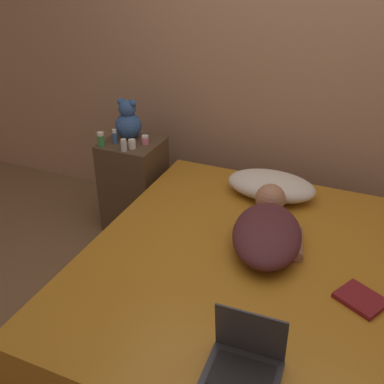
{
  "coord_description": "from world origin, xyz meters",
  "views": [
    {
      "loc": [
        0.49,
        -1.78,
        1.95
      ],
      "look_at": [
        -0.37,
        0.24,
        0.7
      ],
      "focal_mm": 42.0,
      "sensor_mm": 36.0,
      "label": 1
    }
  ],
  "objects": [
    {
      "name": "bottle_green",
      "position": [
        -1.22,
        0.62,
        0.74
      ],
      "size": [
        0.05,
        0.05,
        0.1
      ],
      "color": "#3D8E4C",
      "rests_on": "nightstand"
    },
    {
      "name": "book",
      "position": [
        0.59,
        -0.09,
        0.54
      ],
      "size": [
        0.25,
        0.24,
        0.02
      ],
      "rotation": [
        0.0,
        0.0,
        -0.5
      ],
      "color": "maroon",
      "rests_on": "bed"
    },
    {
      "name": "wall_back",
      "position": [
        0.0,
        1.24,
        1.3
      ],
      "size": [
        8.0,
        0.06,
        2.6
      ],
      "color": "tan",
      "rests_on": "ground_plane"
    },
    {
      "name": "bottle_white",
      "position": [
        -1.0,
        0.66,
        0.72
      ],
      "size": [
        0.05,
        0.05,
        0.06
      ],
      "color": "white",
      "rests_on": "nightstand"
    },
    {
      "name": "person_lying",
      "position": [
        0.09,
        0.19,
        0.61
      ],
      "size": [
        0.47,
        0.77,
        0.18
      ],
      "rotation": [
        0.0,
        0.0,
        0.2
      ],
      "color": "#4C2328",
      "rests_on": "bed"
    },
    {
      "name": "bottle_blue",
      "position": [
        -1.15,
        0.69,
        0.74
      ],
      "size": [
        0.03,
        0.03,
        0.1
      ],
      "color": "#3866B2",
      "rests_on": "nightstand"
    },
    {
      "name": "bottle_clear",
      "position": [
        -1.03,
        0.61,
        0.73
      ],
      "size": [
        0.04,
        0.04,
        0.08
      ],
      "color": "silver",
      "rests_on": "nightstand"
    },
    {
      "name": "ground_plane",
      "position": [
        0.0,
        0.0,
        0.0
      ],
      "size": [
        12.0,
        12.0,
        0.0
      ],
      "primitive_type": "plane",
      "color": "brown"
    },
    {
      "name": "teddy_bear",
      "position": [
        -1.11,
        0.82,
        0.82
      ],
      "size": [
        0.19,
        0.19,
        0.29
      ],
      "color": "#335693",
      "rests_on": "nightstand"
    },
    {
      "name": "bottle_pink",
      "position": [
        -0.95,
        0.76,
        0.72
      ],
      "size": [
        0.05,
        0.05,
        0.06
      ],
      "color": "pink",
      "rests_on": "nightstand"
    },
    {
      "name": "laptop",
      "position": [
        0.22,
        -0.65,
        0.58
      ],
      "size": [
        0.29,
        0.25,
        0.25
      ],
      "rotation": [
        0.0,
        0.0,
        0.04
      ],
      "color": "#333338",
      "rests_on": "bed"
    },
    {
      "name": "pillow",
      "position": [
        -0.02,
        0.68,
        0.6
      ],
      "size": [
        0.55,
        0.33,
        0.15
      ],
      "color": "beige",
      "rests_on": "bed"
    },
    {
      "name": "nightstand",
      "position": [
        -1.06,
        0.76,
        0.35
      ],
      "size": [
        0.4,
        0.38,
        0.69
      ],
      "color": "brown",
      "rests_on": "ground_plane"
    },
    {
      "name": "bed",
      "position": [
        0.0,
        0.0,
        0.26
      ],
      "size": [
        1.59,
        1.92,
        0.52
      ],
      "color": "brown",
      "rests_on": "ground_plane"
    }
  ]
}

